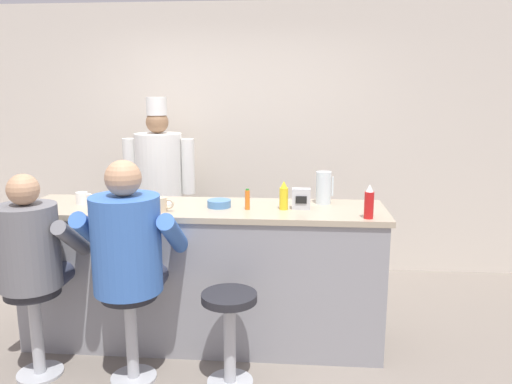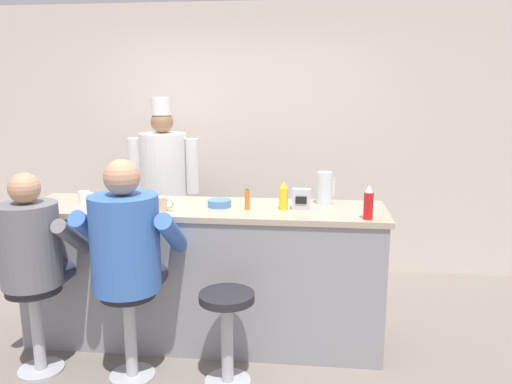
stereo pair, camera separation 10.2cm
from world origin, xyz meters
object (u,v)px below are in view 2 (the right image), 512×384
Objects in this scene: water_pitcher_clear at (324,188)px; diner_seated_grey at (33,251)px; mustard_bottle_yellow at (284,196)px; cook_in_whites_near at (164,181)px; coffee_mug_tan at (162,204)px; breakfast_plate at (155,202)px; ketchup_bottle_red at (369,203)px; diner_seated_blue at (128,248)px; cereal_bowl at (219,203)px; empty_stool_round at (227,323)px; coffee_mug_white at (85,197)px; hot_sauce_bottle_orange at (247,199)px; napkin_dispenser_chrome at (301,199)px.

water_pitcher_clear is 0.18× the size of diner_seated_grey.
mustard_bottle_yellow is 0.11× the size of cook_in_whites_near.
water_pitcher_clear reaches higher than coffee_mug_tan.
coffee_mug_tan is at bearing -60.24° from breakfast_plate.
ketchup_bottle_red reaches higher than breakfast_plate.
mustard_bottle_yellow is 0.95m from breakfast_plate.
mustard_bottle_yellow reaches higher than coffee_mug_tan.
diner_seated_blue reaches higher than ketchup_bottle_red.
cereal_bowl reaches higher than empty_stool_round.
mustard_bottle_yellow is 0.85× the size of water_pitcher_clear.
cereal_bowl is 1.26m from diner_seated_grey.
diner_seated_blue reaches higher than diner_seated_grey.
coffee_mug_tan is 0.87m from diner_seated_grey.
coffee_mug_white is at bearing -101.32° from cook_in_whites_near.
diner_seated_grey reaches higher than water_pitcher_clear.
breakfast_plate is at bearing 176.23° from mustard_bottle_yellow.
breakfast_plate is at bearing -76.27° from cook_in_whites_near.
coffee_mug_tan is at bearing 26.50° from diner_seated_grey.
water_pitcher_clear is (0.29, 0.21, 0.02)m from mustard_bottle_yellow.
empty_stool_round is (-0.32, -0.54, -0.71)m from mustard_bottle_yellow.
cook_in_whites_near reaches higher than breakfast_plate.
hot_sauce_bottle_orange reaches higher than coffee_mug_tan.
coffee_mug_tan is at bearing -155.61° from cereal_bowl.
coffee_mug_white is at bearing -174.88° from water_pitcher_clear.
cook_in_whites_near reaches higher than ketchup_bottle_red.
coffee_mug_white is at bearing 176.52° from hot_sauce_bottle_orange.
diner_seated_grey is at bearing 178.56° from empty_stool_round.
napkin_dispenser_chrome is 1.83m from cook_in_whites_near.
ketchup_bottle_red is 0.16× the size of diner_seated_blue.
cook_in_whites_near reaches higher than cereal_bowl.
empty_stool_round is (-0.60, -0.75, -0.73)m from water_pitcher_clear.
empty_stool_round is at bearing -120.29° from mustard_bottle_yellow.
cook_in_whites_near reaches higher than diner_seated_grey.
water_pitcher_clear is 1.81× the size of coffee_mug_white.
cook_in_whites_near is (0.34, 1.76, 0.15)m from diner_seated_grey.
napkin_dispenser_chrome is 0.24× the size of empty_stool_round.
breakfast_plate is at bearing 173.00° from hot_sauce_bottle_orange.
mustard_bottle_yellow is at bearing -3.77° from breakfast_plate.
coffee_mug_tan is at bearing -16.27° from coffee_mug_white.
napkin_dispenser_chrome is (0.37, 0.05, 0.00)m from hot_sauce_bottle_orange.
water_pitcher_clear is 1.17m from coffee_mug_tan.
napkin_dispenser_chrome is (0.12, 0.02, -0.02)m from mustard_bottle_yellow.
napkin_dispenser_chrome reaches higher than coffee_mug_tan.
empty_stool_round is at bearing -127.78° from napkin_dispenser_chrome.
hot_sauce_bottle_orange is 1.61m from cook_in_whites_near.
mustard_bottle_yellow is at bearing 59.71° from empty_stool_round.
ketchup_bottle_red is 1.53m from breakfast_plate.
cereal_bowl is at bearing 175.93° from mustard_bottle_yellow.
cook_in_whites_near is (-1.36, 1.23, -0.12)m from napkin_dispenser_chrome.
cereal_bowl is (0.49, -0.03, 0.01)m from breakfast_plate.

